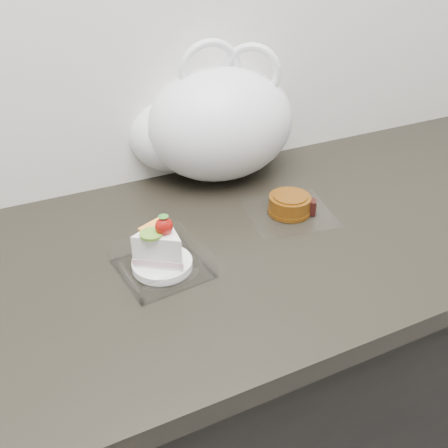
# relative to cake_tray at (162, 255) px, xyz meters

# --- Properties ---
(counter) EXTENTS (2.04, 0.64, 0.90)m
(counter) POSITION_rel_cake_tray_xyz_m (0.02, 0.03, -0.48)
(counter) COLOR black
(counter) RESTS_ON ground
(cake_tray) EXTENTS (0.16, 0.16, 0.11)m
(cake_tray) POSITION_rel_cake_tray_xyz_m (0.00, 0.00, 0.00)
(cake_tray) COLOR white
(cake_tray) RESTS_ON counter
(mooncake_wrap) EXTENTS (0.20, 0.19, 0.04)m
(mooncake_wrap) POSITION_rel_cake_tray_xyz_m (0.30, 0.07, -0.01)
(mooncake_wrap) COLOR white
(mooncake_wrap) RESTS_ON counter
(plastic_bag) EXTENTS (0.42, 0.35, 0.31)m
(plastic_bag) POSITION_rel_cake_tray_xyz_m (0.23, 0.29, 0.09)
(plastic_bag) COLOR white
(plastic_bag) RESTS_ON counter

